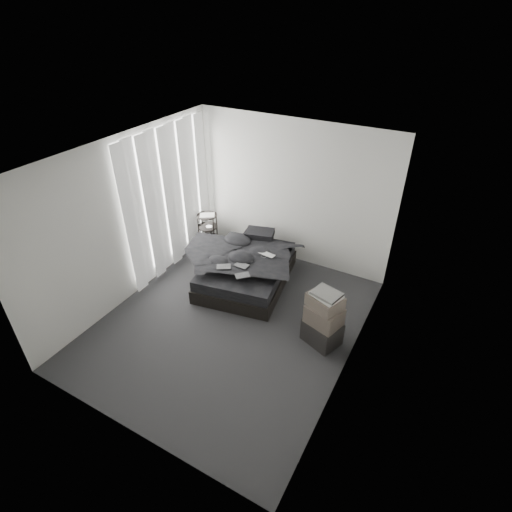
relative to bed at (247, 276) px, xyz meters
The scene contains 25 objects.
floor 1.07m from the bed, 73.18° to the right, with size 3.60×4.20×0.01m, color #2D2D2F.
ceiling 2.70m from the bed, 73.18° to the right, with size 3.60×4.20×0.01m, color white.
wall_back 1.63m from the bed, 74.07° to the left, with size 3.60×0.01×2.60m, color silver.
wall_front 3.35m from the bed, 84.36° to the right, with size 3.60×0.01×2.60m, color silver.
wall_left 2.16m from the bed, 145.64° to the right, with size 0.01×4.20×2.60m, color silver.
wall_right 2.62m from the bed, 25.82° to the right, with size 0.01×4.20×2.60m, color silver.
window_left 1.92m from the bed, behind, with size 0.02×2.00×2.30m, color white.
curtain_left 1.84m from the bed, behind, with size 0.06×2.12×2.48m, color white.
bed is the anchor object (origin of this frame).
mattress 0.21m from the bed, ahead, with size 1.28×1.70×0.19m, color black.
duvet 0.41m from the bed, 79.86° to the right, with size 1.30×1.50×0.20m, color black.
pillow_lower 0.78m from the bed, 103.71° to the left, with size 0.53×0.36×0.12m, color black.
pillow_upper 0.82m from the bed, 98.67° to the left, with size 0.49×0.34×0.11m, color black.
laptop 0.62m from the bed, 17.63° to the left, with size 0.28×0.18×0.02m, color silver.
comic_a 0.73m from the bed, 104.31° to the right, with size 0.22×0.14×0.01m, color black.
comic_b 0.62m from the bed, 72.74° to the right, with size 0.22×0.14×0.01m, color black.
comic_c 0.81m from the bed, 65.44° to the right, with size 0.22×0.14×0.01m, color black.
side_stand 1.38m from the bed, 153.14° to the left, with size 0.38×0.38×0.71m, color black.
papers 1.48m from the bed, 153.08° to the left, with size 0.27×0.20×0.01m, color white.
floor_books 0.61m from the bed, 163.67° to the right, with size 0.15×0.21×0.15m, color black.
box_lower 1.82m from the bed, 23.64° to the right, with size 0.49×0.38×0.36m, color black.
box_mid 1.87m from the bed, 23.95° to the right, with size 0.46×0.36×0.28m, color #574D44.
box_upper 1.91m from the bed, 23.65° to the right, with size 0.44×0.35×0.19m, color #574D44.
art_book_white 1.96m from the bed, 23.64° to the right, with size 0.37×0.30×0.04m, color silver.
art_book_snake 1.98m from the bed, 23.95° to the right, with size 0.36×0.29×0.03m, color silver.
Camera 1 is at (2.55, -3.80, 4.20)m, focal length 28.00 mm.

